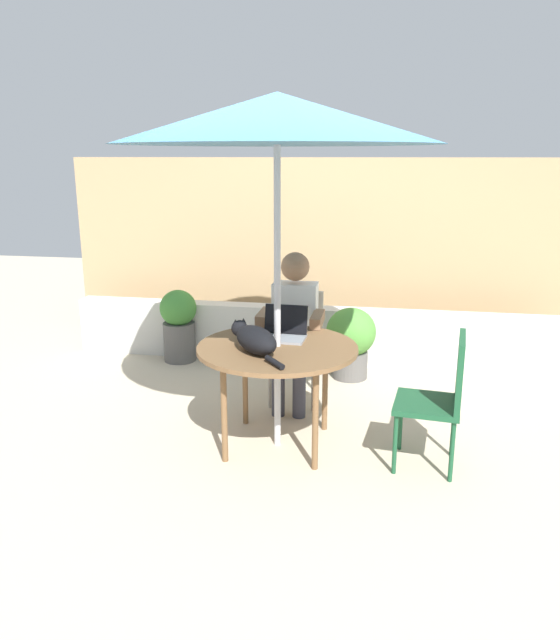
% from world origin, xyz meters
% --- Properties ---
extents(ground_plane, '(14.00, 14.00, 0.00)m').
position_xyz_m(ground_plane, '(0.00, 0.00, 0.00)').
color(ground_plane, '#BCAD93').
extents(fence_back, '(5.12, 0.08, 1.90)m').
position_xyz_m(fence_back, '(0.00, 2.32, 0.95)').
color(fence_back, tan).
rests_on(fence_back, ground).
extents(planter_wall_low, '(4.61, 0.20, 0.53)m').
position_xyz_m(planter_wall_low, '(0.00, 1.77, 0.27)').
color(planter_wall_low, beige).
rests_on(planter_wall_low, ground).
extents(patio_table, '(1.06, 1.06, 0.71)m').
position_xyz_m(patio_table, '(0.00, 0.00, 0.65)').
color(patio_table, brown).
rests_on(patio_table, ground).
extents(patio_umbrella, '(2.01, 2.01, 2.29)m').
position_xyz_m(patio_umbrella, '(0.00, 0.00, 2.13)').
color(patio_umbrella, '#B7B7BC').
rests_on(patio_umbrella, ground).
extents(chair_occupied, '(0.40, 0.40, 0.87)m').
position_xyz_m(chair_occupied, '(0.00, 0.86, 0.51)').
color(chair_occupied, '#B2A899').
rests_on(chair_occupied, ground).
extents(chair_empty, '(0.44, 0.44, 0.87)m').
position_xyz_m(chair_empty, '(1.06, -0.12, 0.51)').
color(chair_empty, '#194C2D').
rests_on(chair_empty, ground).
extents(person_seated, '(0.48, 0.48, 1.21)m').
position_xyz_m(person_seated, '(0.00, 0.71, 0.68)').
color(person_seated, white).
rests_on(person_seated, ground).
extents(laptop, '(0.31, 0.26, 0.21)m').
position_xyz_m(laptop, '(0.01, 0.20, 0.77)').
color(laptop, gray).
rests_on(laptop, patio_table).
extents(cat, '(0.44, 0.54, 0.17)m').
position_xyz_m(cat, '(-0.12, -0.14, 0.79)').
color(cat, black).
rests_on(cat, patio_table).
extents(potted_plant_near_fence, '(0.44, 0.44, 0.64)m').
position_xyz_m(potted_plant_near_fence, '(0.40, 1.39, 0.36)').
color(potted_plant_near_fence, '#595654').
rests_on(potted_plant_near_fence, ground).
extents(potted_plant_by_chair, '(0.35, 0.35, 0.69)m').
position_xyz_m(potted_plant_by_chair, '(-1.24, 1.58, 0.37)').
color(potted_plant_by_chair, '#595654').
rests_on(potted_plant_by_chair, ground).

